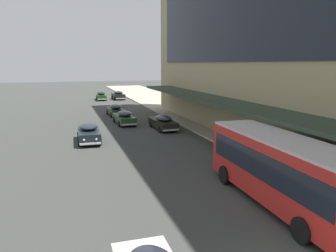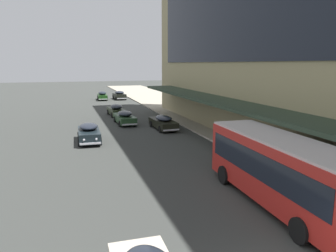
{
  "view_description": "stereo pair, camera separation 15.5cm",
  "coord_description": "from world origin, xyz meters",
  "px_view_note": "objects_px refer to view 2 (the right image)",
  "views": [
    {
      "loc": [
        -5.81,
        -6.52,
        6.53
      ],
      "look_at": [
        2.25,
        18.66,
        1.49
      ],
      "focal_mm": 35.0,
      "sensor_mm": 36.0,
      "label": 1
    },
    {
      "loc": [
        -5.66,
        -6.56,
        6.53
      ],
      "look_at": [
        2.25,
        18.66,
        1.49
      ],
      "focal_mm": 35.0,
      "sensor_mm": 36.0,
      "label": 2
    }
  ],
  "objects_px": {
    "sedan_trailing_mid": "(119,95)",
    "sedan_oncoming_rear": "(163,122)",
    "sedan_oncoming_front": "(125,117)",
    "sedan_far_back": "(89,133)",
    "sedan_trailing_near": "(116,110)",
    "sedan_second_mid": "(102,96)",
    "transit_bus_kerbside_front": "(282,168)",
    "pedestrian_at_kerb": "(327,175)"
  },
  "relations": [
    {
      "from": "sedan_trailing_mid",
      "to": "sedan_oncoming_rear",
      "type": "height_order",
      "value": "sedan_trailing_mid"
    },
    {
      "from": "sedan_oncoming_rear",
      "to": "sedan_oncoming_front",
      "type": "height_order",
      "value": "sedan_oncoming_front"
    },
    {
      "from": "sedan_far_back",
      "to": "sedan_oncoming_rear",
      "type": "xyz_separation_m",
      "value": [
        7.55,
        3.31,
        -0.05
      ]
    },
    {
      "from": "sedan_trailing_mid",
      "to": "sedan_oncoming_front",
      "type": "distance_m",
      "value": 25.63
    },
    {
      "from": "sedan_trailing_near",
      "to": "sedan_second_mid",
      "type": "bearing_deg",
      "value": 88.9
    },
    {
      "from": "sedan_far_back",
      "to": "sedan_oncoming_front",
      "type": "bearing_deg",
      "value": 59.39
    },
    {
      "from": "sedan_trailing_near",
      "to": "sedan_oncoming_front",
      "type": "height_order",
      "value": "sedan_trailing_near"
    },
    {
      "from": "sedan_trailing_mid",
      "to": "sedan_oncoming_front",
      "type": "bearing_deg",
      "value": -97.78
    },
    {
      "from": "transit_bus_kerbside_front",
      "to": "sedan_trailing_near",
      "type": "relative_size",
      "value": 2.08
    },
    {
      "from": "transit_bus_kerbside_front",
      "to": "sedan_oncoming_front",
      "type": "distance_m",
      "value": 23.31
    },
    {
      "from": "sedan_trailing_near",
      "to": "sedan_trailing_mid",
      "type": "relative_size",
      "value": 1.09
    },
    {
      "from": "sedan_trailing_mid",
      "to": "sedan_second_mid",
      "type": "height_order",
      "value": "sedan_second_mid"
    },
    {
      "from": "sedan_second_mid",
      "to": "pedestrian_at_kerb",
      "type": "xyz_separation_m",
      "value": [
        5.61,
        -48.4,
        0.4
      ]
    },
    {
      "from": "sedan_trailing_mid",
      "to": "sedan_oncoming_rear",
      "type": "bearing_deg",
      "value": -90.53
    },
    {
      "from": "transit_bus_kerbside_front",
      "to": "sedan_oncoming_rear",
      "type": "relative_size",
      "value": 1.98
    },
    {
      "from": "sedan_trailing_near",
      "to": "sedan_second_mid",
      "type": "relative_size",
      "value": 1.0
    },
    {
      "from": "pedestrian_at_kerb",
      "to": "sedan_oncoming_front",
      "type": "bearing_deg",
      "value": 104.55
    },
    {
      "from": "sedan_oncoming_front",
      "to": "pedestrian_at_kerb",
      "type": "distance_m",
      "value": 23.73
    },
    {
      "from": "sedan_trailing_mid",
      "to": "pedestrian_at_kerb",
      "type": "height_order",
      "value": "pedestrian_at_kerb"
    },
    {
      "from": "transit_bus_kerbside_front",
      "to": "pedestrian_at_kerb",
      "type": "relative_size",
      "value": 5.37
    },
    {
      "from": "pedestrian_at_kerb",
      "to": "sedan_far_back",
      "type": "bearing_deg",
      "value": 123.45
    },
    {
      "from": "sedan_far_back",
      "to": "sedan_trailing_near",
      "type": "bearing_deg",
      "value": 72.19
    },
    {
      "from": "sedan_trailing_mid",
      "to": "sedan_second_mid",
      "type": "relative_size",
      "value": 0.91
    },
    {
      "from": "sedan_trailing_near",
      "to": "sedan_second_mid",
      "type": "xyz_separation_m",
      "value": [
        0.37,
        19.28,
        0.04
      ]
    },
    {
      "from": "sedan_oncoming_front",
      "to": "sedan_oncoming_rear",
      "type": "bearing_deg",
      "value": -51.69
    },
    {
      "from": "sedan_oncoming_rear",
      "to": "pedestrian_at_kerb",
      "type": "bearing_deg",
      "value": -81.69
    },
    {
      "from": "sedan_trailing_near",
      "to": "sedan_oncoming_rear",
      "type": "height_order",
      "value": "sedan_trailing_near"
    },
    {
      "from": "sedan_trailing_near",
      "to": "sedan_second_mid",
      "type": "height_order",
      "value": "sedan_second_mid"
    },
    {
      "from": "sedan_second_mid",
      "to": "pedestrian_at_kerb",
      "type": "bearing_deg",
      "value": -83.39
    },
    {
      "from": "sedan_oncoming_rear",
      "to": "transit_bus_kerbside_front",
      "type": "bearing_deg",
      "value": -89.98
    },
    {
      "from": "sedan_second_mid",
      "to": "sedan_oncoming_front",
      "type": "height_order",
      "value": "sedan_second_mid"
    },
    {
      "from": "transit_bus_kerbside_front",
      "to": "sedan_trailing_mid",
      "type": "distance_m",
      "value": 48.46
    },
    {
      "from": "transit_bus_kerbside_front",
      "to": "sedan_far_back",
      "type": "distance_m",
      "value": 17.46
    },
    {
      "from": "sedan_trailing_mid",
      "to": "sedan_oncoming_rear",
      "type": "relative_size",
      "value": 0.87
    },
    {
      "from": "sedan_trailing_near",
      "to": "sedan_trailing_mid",
      "type": "xyz_separation_m",
      "value": [
        3.48,
        19.24,
        0.04
      ]
    },
    {
      "from": "sedan_trailing_near",
      "to": "sedan_far_back",
      "type": "xyz_separation_m",
      "value": [
        -4.34,
        -13.5,
        0.04
      ]
    },
    {
      "from": "pedestrian_at_kerb",
      "to": "sedan_oncoming_rear",
      "type": "bearing_deg",
      "value": 98.31
    },
    {
      "from": "sedan_second_mid",
      "to": "sedan_oncoming_rear",
      "type": "height_order",
      "value": "sedan_second_mid"
    },
    {
      "from": "transit_bus_kerbside_front",
      "to": "sedan_second_mid",
      "type": "distance_m",
      "value": 48.59
    },
    {
      "from": "sedan_far_back",
      "to": "pedestrian_at_kerb",
      "type": "bearing_deg",
      "value": -56.55
    },
    {
      "from": "transit_bus_kerbside_front",
      "to": "pedestrian_at_kerb",
      "type": "distance_m",
      "value": 2.84
    },
    {
      "from": "transit_bus_kerbside_front",
      "to": "sedan_second_mid",
      "type": "height_order",
      "value": "transit_bus_kerbside_front"
    }
  ]
}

